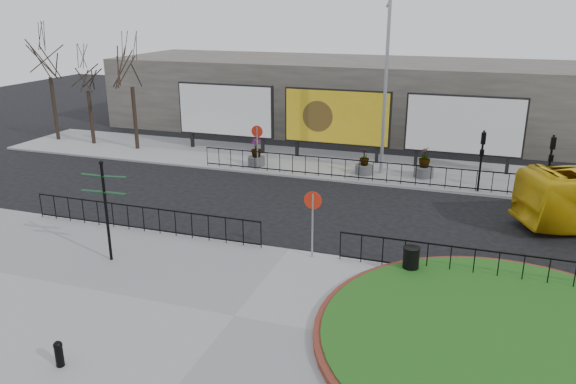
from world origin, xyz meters
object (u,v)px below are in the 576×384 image
at_px(billboard_mid, 337,117).
at_px(litter_bin, 411,260).
at_px(bollard, 59,352).
at_px(lamp_post, 386,85).
at_px(fingerpost_sign, 105,201).
at_px(planter_a, 256,155).
at_px(planter_b, 364,165).
at_px(planter_c, 424,166).

distance_m(billboard_mid, litter_bin, 14.97).
bearing_deg(bollard, lamp_post, 76.61).
xyz_separation_m(billboard_mid, fingerpost_sign, (-4.19, -15.88, -0.28)).
bearing_deg(litter_bin, fingerpost_sign, -167.23).
height_order(planter_a, planter_b, planter_a).
height_order(billboard_mid, planter_c, billboard_mid).
distance_m(billboard_mid, bollard, 21.72).
xyz_separation_m(billboard_mid, planter_c, (5.24, -1.97, -1.87)).
bearing_deg(billboard_mid, planter_b, -48.50).
bearing_deg(litter_bin, planter_c, 93.73).
bearing_deg(lamp_post, bollard, -103.39).
height_order(lamp_post, litter_bin, lamp_post).
distance_m(lamp_post, bollard, 20.59).
distance_m(billboard_mid, fingerpost_sign, 16.43).
xyz_separation_m(planter_b, planter_c, (3.08, 0.48, 0.11)).
relative_size(bollard, planter_b, 0.50).
height_order(litter_bin, planter_c, planter_c).
bearing_deg(billboard_mid, planter_a, -144.85).
height_order(bollard, planter_b, planter_b).
xyz_separation_m(fingerpost_sign, planter_b, (6.36, 13.43, -1.70)).
distance_m(billboard_mid, planter_b, 3.82).
bearing_deg(lamp_post, planter_c, -0.00).
bearing_deg(planter_c, bollard, -109.40).
xyz_separation_m(fingerpost_sign, litter_bin, (10.19, 2.31, -1.72)).
bearing_deg(planter_b, fingerpost_sign, -115.34).
distance_m(bollard, planter_c, 20.77).
relative_size(billboard_mid, lamp_post, 0.67).
bearing_deg(fingerpost_sign, planter_b, 64.02).
xyz_separation_m(lamp_post, planter_a, (-6.91, -0.78, -4.13)).
xyz_separation_m(billboard_mid, bollard, (-1.66, -21.56, -2.09)).
xyz_separation_m(billboard_mid, lamp_post, (3.01, -1.97, 2.23)).
height_order(fingerpost_sign, bollard, fingerpost_sign).
bearing_deg(fingerpost_sign, planter_c, 55.21).
height_order(billboard_mid, planter_a, billboard_mid).
bearing_deg(billboard_mid, bollard, -94.39).
bearing_deg(planter_b, planter_c, 8.85).
distance_m(lamp_post, planter_a, 8.09).
bearing_deg(lamp_post, fingerpost_sign, -117.37).
relative_size(litter_bin, planter_a, 0.62).
xyz_separation_m(planter_a, planter_c, (9.15, 0.78, 0.03)).
xyz_separation_m(litter_bin, planter_c, (-0.76, 11.60, 0.13)).
relative_size(litter_bin, planter_b, 0.68).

